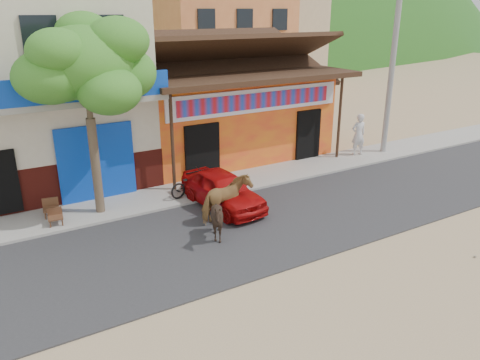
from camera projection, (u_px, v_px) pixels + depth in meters
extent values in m
plane|color=#9E825B|center=(333.00, 255.00, 12.42)|extent=(120.00, 120.00, 0.00)
cube|color=#28282B|center=(279.00, 220.00, 14.43)|extent=(60.00, 5.00, 0.04)
cube|color=gray|center=(224.00, 185.00, 17.24)|extent=(60.00, 2.00, 0.12)
cube|color=orange|center=(220.00, 113.00, 20.84)|extent=(8.00, 6.00, 3.60)
cube|color=beige|center=(34.00, 88.00, 16.66)|extent=(7.00, 6.00, 7.00)
cube|color=#CC723F|center=(212.00, 12.00, 34.06)|extent=(9.00, 9.00, 12.00)
cube|color=tan|center=(269.00, 23.00, 43.56)|extent=(8.00, 8.00, 10.00)
cylinder|color=gray|center=(393.00, 60.00, 19.78)|extent=(0.24, 0.24, 8.00)
imported|color=olive|center=(226.00, 200.00, 14.15)|extent=(1.78, 1.13, 1.39)
imported|color=black|center=(217.00, 220.00, 12.99)|extent=(1.36, 1.30, 1.19)
imported|color=#B50C0D|center=(222.00, 190.00, 15.19)|extent=(1.75, 3.64, 1.20)
imported|color=black|center=(191.00, 183.00, 16.02)|extent=(1.73, 0.89, 0.87)
imported|color=silver|center=(358.00, 134.00, 20.33)|extent=(0.73, 0.55, 1.83)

